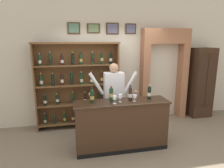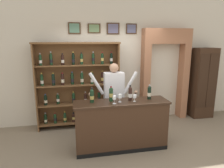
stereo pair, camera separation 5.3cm
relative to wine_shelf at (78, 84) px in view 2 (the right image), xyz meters
name	(u,v)px [view 2 (the right image)]	position (x,y,z in m)	size (l,w,h in m)	color
ground_plane	(125,147)	(0.88, -1.27, -1.12)	(14.00, 14.00, 0.02)	#7A6B56
back_wall	(111,54)	(0.88, 0.33, 0.68)	(12.00, 0.19, 3.59)	beige
wine_shelf	(78,84)	(0.00, 0.00, 0.00)	(2.05, 0.34, 2.12)	brown
archway_doorway	(164,68)	(2.34, 0.18, 0.29)	(1.31, 0.45, 2.46)	#9E6647
side_cabinet	(203,83)	(3.46, -0.01, -0.13)	(0.61, 0.40, 1.96)	#382316
tasting_counter	(121,125)	(0.79, -1.27, -0.62)	(1.88, 0.51, 1.00)	#382316
shopkeeper	(114,93)	(0.74, -0.78, -0.07)	(1.09, 0.22, 1.69)	#2D3347
tasting_bottle_rosso	(92,96)	(0.22, -1.22, 0.02)	(0.08, 0.08, 0.30)	black
tasting_bottle_bianco	(111,94)	(0.59, -1.21, 0.03)	(0.08, 0.08, 0.30)	#19381E
tasting_bottle_riserva	(130,93)	(0.98, -1.22, 0.02)	(0.07, 0.07, 0.31)	black
tasting_bottle_vin_santo	(149,92)	(1.38, -1.22, 0.02)	(0.08, 0.08, 0.30)	black
wine_glass_spare	(114,98)	(0.62, -1.39, -0.01)	(0.07, 0.07, 0.16)	silver
wine_glass_center	(135,97)	(1.04, -1.32, -0.02)	(0.07, 0.07, 0.14)	silver
wine_glass_left	(120,96)	(0.75, -1.30, 0.00)	(0.08, 0.08, 0.16)	silver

